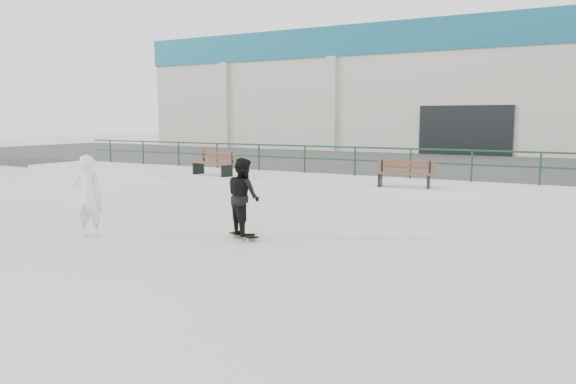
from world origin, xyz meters
The scene contains 10 objects.
ground centered at (0.00, 0.00, 0.00)m, with size 120.00×120.00×0.00m, color #B6AFA6.
ledge centered at (0.00, 9.50, 0.25)m, with size 30.00×3.00×0.50m, color #B5AFA5.
parking_strip centered at (0.00, 18.00, 0.25)m, with size 60.00×14.00×0.50m, color #353535.
railing centered at (0.00, 10.80, 1.24)m, with size 28.00×0.06×1.03m.
commercial_building centered at (0.00, 31.99, 4.58)m, with size 44.20×16.33×8.00m.
bench_left centered at (-5.43, 8.46, 0.92)m, with size 1.90×0.90×0.84m.
bench_right centered at (1.54, 8.46, 0.89)m, with size 1.75×0.76×0.78m.
skateboard centered at (0.10, 2.07, 0.07)m, with size 0.80×0.45×0.09m.
standing_skater centered at (0.10, 2.07, 0.91)m, with size 0.79×0.61×1.62m, color black.
seated_skater centered at (-2.92, 0.67, 0.88)m, with size 0.64×0.42×1.76m, color white.
Camera 1 is at (6.57, -7.59, 2.54)m, focal length 35.00 mm.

